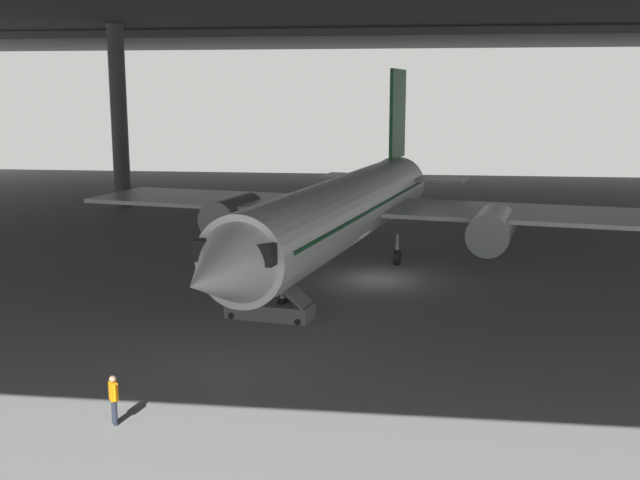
{
  "coord_description": "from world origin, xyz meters",
  "views": [
    {
      "loc": [
        2.35,
        -40.21,
        9.83
      ],
      "look_at": [
        -2.44,
        -2.58,
        2.57
      ],
      "focal_mm": 42.97,
      "sensor_mm": 36.0,
      "label": 1
    }
  ],
  "objects_px": {
    "crew_worker_near_nose": "(114,397)",
    "airplane_main": "(346,209)",
    "crew_worker_by_stairs": "(274,282)",
    "boarding_stairs": "(269,302)"
  },
  "relations": [
    {
      "from": "crew_worker_near_nose",
      "to": "crew_worker_by_stairs",
      "type": "distance_m",
      "value": 14.45
    },
    {
      "from": "crew_worker_by_stairs",
      "to": "crew_worker_near_nose",
      "type": "bearing_deg",
      "value": -98.74
    },
    {
      "from": "crew_worker_near_nose",
      "to": "airplane_main",
      "type": "bearing_deg",
      "value": 76.91
    },
    {
      "from": "boarding_stairs",
      "to": "crew_worker_near_nose",
      "type": "xyz_separation_m",
      "value": [
        -2.47,
        -11.64,
        0.14
      ]
    },
    {
      "from": "airplane_main",
      "to": "crew_worker_near_nose",
      "type": "bearing_deg",
      "value": -103.09
    },
    {
      "from": "boarding_stairs",
      "to": "airplane_main",
      "type": "bearing_deg",
      "value": 75.61
    },
    {
      "from": "boarding_stairs",
      "to": "crew_worker_near_nose",
      "type": "relative_size",
      "value": 3.01
    },
    {
      "from": "crew_worker_near_nose",
      "to": "crew_worker_by_stairs",
      "type": "xyz_separation_m",
      "value": [
        2.2,
        14.28,
        0.09
      ]
    },
    {
      "from": "boarding_stairs",
      "to": "crew_worker_near_nose",
      "type": "bearing_deg",
      "value": -101.97
    },
    {
      "from": "airplane_main",
      "to": "crew_worker_near_nose",
      "type": "xyz_separation_m",
      "value": [
        -5.01,
        -21.55,
        -2.59
      ]
    }
  ]
}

